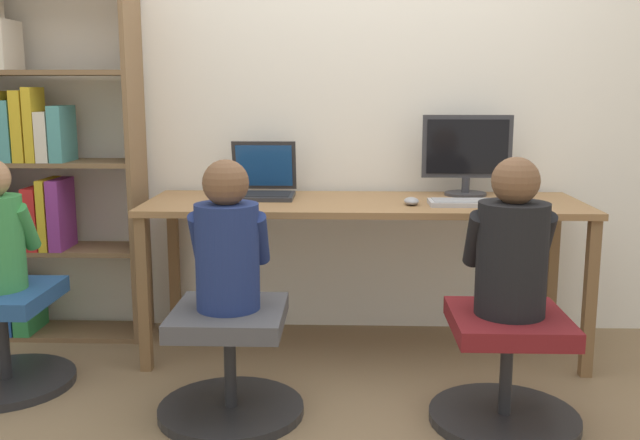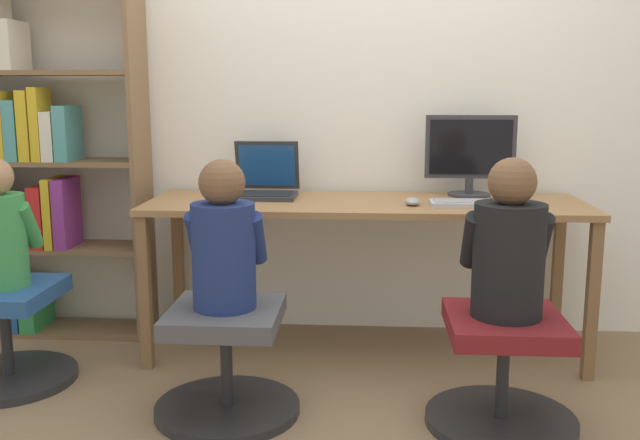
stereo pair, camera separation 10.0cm
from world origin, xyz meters
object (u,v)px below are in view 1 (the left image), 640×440
(office_chair_side, at_px, (3,337))
(person_at_monitor, at_px, (512,246))
(person_at_laptop, at_px, (227,243))
(office_chair_right, at_px, (230,361))
(laptop, at_px, (262,186))
(desktop_monitor, at_px, (467,155))
(keyboard, at_px, (476,203))
(office_chair_left, at_px, (506,368))
(bookshelf, at_px, (22,168))

(office_chair_side, bearing_deg, person_at_monitor, -7.25)
(person_at_laptop, bearing_deg, office_chair_right, -90.00)
(laptop, height_order, person_at_laptop, same)
(desktop_monitor, relative_size, person_at_laptop, 0.77)
(office_chair_side, bearing_deg, person_at_laptop, -12.89)
(keyboard, height_order, office_chair_right, keyboard)
(keyboard, bearing_deg, office_chair_right, -149.67)
(desktop_monitor, distance_m, keyboard, 0.36)
(office_chair_left, relative_size, person_at_monitor, 0.97)
(desktop_monitor, xyz_separation_m, office_chair_right, (-1.05, -0.93, -0.72))
(office_chair_right, height_order, office_chair_side, same)
(laptop, height_order, bookshelf, bookshelf)
(office_chair_right, height_order, person_at_monitor, person_at_monitor)
(laptop, bearing_deg, office_chair_left, -40.48)
(desktop_monitor, bearing_deg, person_at_monitor, -88.96)
(desktop_monitor, xyz_separation_m, keyboard, (-0.00, -0.31, -0.19))
(office_chair_left, height_order, person_at_laptop, person_at_laptop)
(office_chair_right, distance_m, office_chair_side, 1.05)
(keyboard, xyz_separation_m, person_at_laptop, (-1.05, -0.61, -0.06))
(keyboard, bearing_deg, person_at_laptop, -149.83)
(person_at_laptop, bearing_deg, keyboard, 30.17)
(keyboard, height_order, bookshelf, bookshelf)
(office_chair_left, height_order, person_at_monitor, person_at_monitor)
(laptop, relative_size, person_at_monitor, 0.56)
(person_at_laptop, relative_size, bookshelf, 0.32)
(desktop_monitor, distance_m, office_chair_side, 2.30)
(person_at_laptop, relative_size, office_chair_side, 1.00)
(desktop_monitor, distance_m, person_at_monitor, 0.99)
(person_at_monitor, bearing_deg, desktop_monitor, 91.04)
(bookshelf, bearing_deg, person_at_monitor, -22.09)
(desktop_monitor, bearing_deg, office_chair_side, -161.58)
(office_chair_right, distance_m, bookshelf, 1.61)
(office_chair_right, bearing_deg, office_chair_side, 166.90)
(office_chair_right, bearing_deg, laptop, 87.53)
(office_chair_left, bearing_deg, office_chair_side, 172.64)
(office_chair_left, bearing_deg, bookshelf, 157.82)
(person_at_monitor, relative_size, office_chair_side, 1.03)
(person_at_monitor, height_order, person_at_laptop, person_at_monitor)
(keyboard, bearing_deg, person_at_monitor, -88.32)
(person_at_monitor, bearing_deg, office_chair_left, -90.00)
(office_chair_left, xyz_separation_m, bookshelf, (-2.24, 0.92, 0.66))
(keyboard, distance_m, person_at_monitor, 0.64)
(keyboard, xyz_separation_m, office_chair_side, (-2.07, -0.38, -0.54))
(desktop_monitor, distance_m, bookshelf, 2.23)
(desktop_monitor, height_order, office_chair_right, desktop_monitor)
(desktop_monitor, relative_size, office_chair_right, 0.77)
(keyboard, relative_size, person_at_monitor, 0.73)
(keyboard, bearing_deg, bookshelf, 173.10)
(desktop_monitor, height_order, office_chair_left, desktop_monitor)
(office_chair_side, bearing_deg, desktop_monitor, 18.42)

